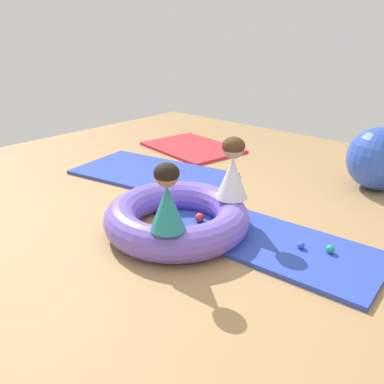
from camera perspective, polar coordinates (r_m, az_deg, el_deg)
The scene contains 12 objects.
ground_plane at distance 3.49m, azimuth -1.64°, elevation -6.61°, with size 8.00×8.00×0.00m, color tan.
gym_mat_far_right at distance 4.98m, azimuth -5.62°, elevation 2.64°, with size 1.89×1.03×0.04m, color #2D47B7.
gym_mat_near_left at distance 6.06m, azimuth 0.03°, elevation 6.35°, with size 1.38×0.99×0.04m, color red.
gym_mat_front at distance 3.47m, azimuth 10.47°, elevation -6.82°, with size 1.89×0.82×0.04m, color #2D47B7.
inflatable_cushion at distance 3.54m, azimuth -2.17°, elevation -3.60°, with size 1.28×1.28×0.29m, color #7056D1.
child_in_teal at distance 2.92m, azimuth -3.54°, elevation -0.87°, with size 0.37×0.37×0.52m.
child_in_white at distance 3.50m, azimuth 5.79°, elevation 3.30°, with size 0.33×0.33×0.55m.
play_ball_red at distance 3.67m, azimuth 1.08°, elevation -3.63°, with size 0.08×0.08×0.08m, color red.
play_ball_green at distance 5.05m, azimuth -3.76°, elevation 3.71°, with size 0.08×0.08×0.08m, color green.
play_ball_teal at distance 3.37m, azimuth 19.05°, elevation -7.69°, with size 0.07×0.07×0.07m, color teal.
play_ball_blue at distance 3.37m, azimuth 15.22°, elevation -7.28°, with size 0.06×0.06×0.06m, color blue.
exercise_ball_large at distance 4.89m, azimuth 25.05°, elevation 4.28°, with size 0.70×0.70×0.70m, color blue.
Camera 1 is at (2.12, -2.20, 1.69)m, focal length 37.55 mm.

